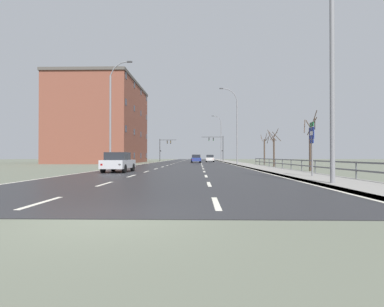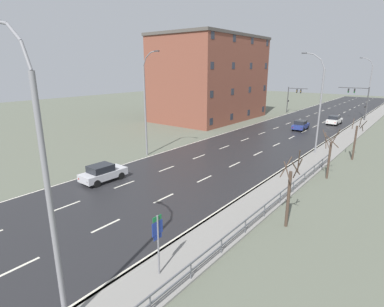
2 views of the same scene
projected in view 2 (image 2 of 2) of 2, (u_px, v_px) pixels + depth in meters
The scene contains 18 objects.
ground_plane at pixel (284, 133), 47.60m from camera, with size 160.00×160.00×0.12m.
road_asphalt_strip at pixel (309, 122), 56.67m from camera, with size 14.00×120.00×0.03m.
sidewalk_right at pixel (359, 127), 51.66m from camera, with size 3.00×120.00×0.12m.
guardrail at pixel (265, 208), 20.41m from camera, with size 0.07×32.06×1.00m.
street_lamp_foreground at pixel (46, 194), 10.60m from camera, with size 2.53×0.24×11.39m.
street_lamp_midground at pixel (319, 106), 34.54m from camera, with size 2.73×0.24×11.45m.
street_lamp_distant at pixel (368, 89), 58.42m from camera, with size 2.50×0.24×11.63m.
street_lamp_left_bank at pixel (146, 106), 33.78m from camera, with size 2.44×0.24×11.51m.
highway_sign at pixel (158, 238), 14.35m from camera, with size 0.09×0.68×3.24m.
traffic_signal_right at pixel (360, 97), 57.60m from camera, with size 5.41×0.36×6.27m.
traffic_signal_left at pixel (293, 95), 66.76m from camera, with size 4.29×0.36×5.63m.
car_far_right at pixel (334, 120), 53.99m from camera, with size 1.92×4.14×1.57m.
car_mid_centre at pixel (103, 173), 26.99m from camera, with size 1.91×4.14×1.57m.
car_far_left at pixel (301, 125), 49.21m from camera, with size 2.02×4.19×1.57m.
brick_building at pixel (210, 78), 58.42m from camera, with size 13.98×21.83×15.49m.
bare_tree_near at pixel (289, 193), 18.92m from camera, with size 1.24×1.17×5.20m.
bare_tree_mid at pixel (329, 156), 27.34m from camera, with size 1.60×1.51×4.66m.
bare_tree_far at pixel (355, 140), 32.98m from camera, with size 1.38×1.54×4.64m.
Camera 2 is at (17.49, 2.41, 9.83)m, focal length 28.49 mm.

